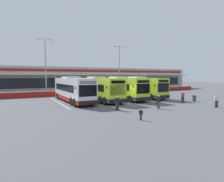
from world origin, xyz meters
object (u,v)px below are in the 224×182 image
pedestrian_with_handbag (158,102)px  pedestrian_approaching_bus (216,100)px  coach_bus_left_centre (99,89)px  lamp_post_west (46,63)px  coach_bus_right_centre (140,87)px  pedestrian_in_dark_coat (183,96)px  coach_bus_centre (121,88)px  pedestrian_child (141,114)px  litter_bin (194,98)px  coach_bus_leftmost (73,90)px  pedestrian_near_bin (117,103)px  lamp_post_centre (119,66)px

pedestrian_with_handbag → pedestrian_approaching_bus: bearing=-20.4°
coach_bus_left_centre → lamp_post_west: bearing=119.9°
coach_bus_right_centre → pedestrian_in_dark_coat: coach_bus_right_centre is taller
coach_bus_centre → pedestrian_child: coach_bus_centre is taller
coach_bus_right_centre → pedestrian_approaching_bus: coach_bus_right_centre is taller
coach_bus_left_centre → pedestrian_child: coach_bus_left_centre is taller
pedestrian_in_dark_coat → coach_bus_centre: bearing=125.0°
litter_bin → coach_bus_left_centre: bearing=146.3°
coach_bus_left_centre → coach_bus_centre: 4.15m
pedestrian_in_dark_coat → pedestrian_child: (-11.97, -6.09, -0.33)m
litter_bin → pedestrian_approaching_bus: bearing=-113.7°
coach_bus_right_centre → pedestrian_with_handbag: coach_bus_right_centre is taller
coach_bus_leftmost → pedestrian_approaching_bus: bearing=-43.1°
coach_bus_leftmost → coach_bus_left_centre: same height
pedestrian_child → litter_bin: size_ratio=1.08×
pedestrian_with_handbag → lamp_post_west: bearing=113.7°
coach_bus_right_centre → pedestrian_approaching_bus: bearing=-84.2°
pedestrian_with_handbag → pedestrian_in_dark_coat: size_ratio=1.00×
coach_bus_left_centre → coach_bus_right_centre: (8.55, 0.88, 0.00)m
pedestrian_approaching_bus → pedestrian_child: bearing=-174.8°
litter_bin → pedestrian_near_bin: bearing=-175.7°
coach_bus_left_centre → pedestrian_in_dark_coat: bearing=-38.9°
coach_bus_leftmost → lamp_post_centre: 19.48m
coach_bus_left_centre → pedestrian_near_bin: coach_bus_left_centre is taller
coach_bus_centre → coach_bus_right_centre: bearing=9.1°
pedestrian_child → lamp_post_west: size_ratio=0.09×
coach_bus_right_centre → lamp_post_west: 18.43m
pedestrian_near_bin → litter_bin: 13.87m
coach_bus_right_centre → litter_bin: bearing=-68.5°
coach_bus_centre → coach_bus_leftmost: bearing=179.7°
coach_bus_centre → lamp_post_west: bearing=134.2°
coach_bus_right_centre → litter_bin: (3.53, -8.94, -1.32)m
pedestrian_in_dark_coat → pedestrian_approaching_bus: size_ratio=1.00×
pedestrian_near_bin → lamp_post_centre: lamp_post_centre is taller
coach_bus_right_centre → litter_bin: size_ratio=13.12×
coach_bus_left_centre → pedestrian_with_handbag: bearing=-73.5°
lamp_post_centre → coach_bus_centre: bearing=-118.9°
pedestrian_child → pedestrian_near_bin: (0.42, 4.92, 0.33)m
coach_bus_centre → pedestrian_child: 15.57m
coach_bus_leftmost → litter_bin: bearing=-27.2°
coach_bus_right_centre → pedestrian_with_handbag: 12.53m
coach_bus_right_centre → litter_bin: coach_bus_right_centre is taller
lamp_post_centre → litter_bin: bearing=-86.1°
coach_bus_left_centre → coach_bus_centre: same height
pedestrian_child → lamp_post_centre: size_ratio=0.09×
lamp_post_centre → litter_bin: lamp_post_centre is taller
pedestrian_near_bin → pedestrian_approaching_bus: (11.69, -3.81, 0.00)m
coach_bus_leftmost → coach_bus_right_centre: (12.60, 0.67, 0.00)m
coach_bus_leftmost → lamp_post_west: bearing=101.7°
lamp_post_west → litter_bin: lamp_post_west is taller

